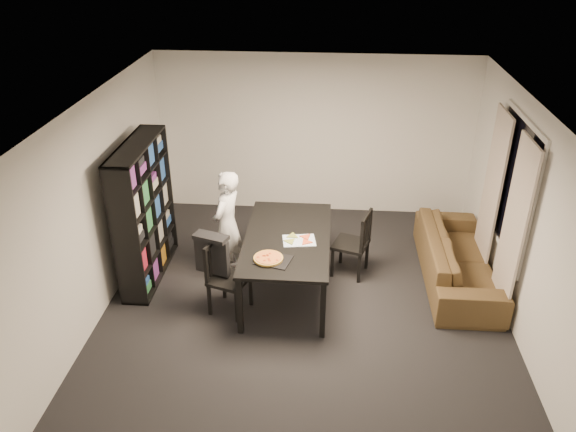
# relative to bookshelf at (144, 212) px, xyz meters

# --- Properties ---
(room) EXTENTS (5.01, 5.51, 2.61)m
(room) POSITION_rel_bookshelf_xyz_m (2.16, -0.60, 0.35)
(room) COLOR black
(room) RESTS_ON ground
(window_pane) EXTENTS (0.02, 1.40, 1.60)m
(window_pane) POSITION_rel_bookshelf_xyz_m (4.64, -0.00, 0.55)
(window_pane) COLOR black
(window_pane) RESTS_ON room
(window_frame) EXTENTS (0.03, 1.52, 1.72)m
(window_frame) POSITION_rel_bookshelf_xyz_m (4.64, -0.00, 0.55)
(window_frame) COLOR white
(window_frame) RESTS_ON room
(curtain_left) EXTENTS (0.03, 0.70, 2.25)m
(curtain_left) POSITION_rel_bookshelf_xyz_m (4.56, -0.52, 0.20)
(curtain_left) COLOR beige
(curtain_left) RESTS_ON room
(curtain_right) EXTENTS (0.03, 0.70, 2.25)m
(curtain_right) POSITION_rel_bookshelf_xyz_m (4.56, 0.52, 0.20)
(curtain_right) COLOR beige
(curtain_right) RESTS_ON room
(bookshelf) EXTENTS (0.35, 1.50, 1.90)m
(bookshelf) POSITION_rel_bookshelf_xyz_m (0.00, 0.00, 0.00)
(bookshelf) COLOR black
(bookshelf) RESTS_ON room
(dining_table) EXTENTS (1.07, 1.93, 0.81)m
(dining_table) POSITION_rel_bookshelf_xyz_m (1.91, -0.24, -0.22)
(dining_table) COLOR black
(dining_table) RESTS_ON room
(chair_left) EXTENTS (0.56, 0.56, 0.95)m
(chair_left) POSITION_rel_bookshelf_xyz_m (1.15, -0.70, -0.41)
(chair_left) COLOR black
(chair_left) RESTS_ON room
(chair_right) EXTENTS (0.56, 0.56, 0.95)m
(chair_right) POSITION_rel_bookshelf_xyz_m (2.82, 0.21, -0.41)
(chair_right) COLOR black
(chair_right) RESTS_ON room
(draped_jacket) EXTENTS (0.46, 0.31, 0.53)m
(draped_jacket) POSITION_rel_bookshelf_xyz_m (1.03, -0.66, -0.16)
(draped_jacket) COLOR black
(draped_jacket) RESTS_ON chair_left
(person) EXTENTS (0.51, 0.64, 1.52)m
(person) POSITION_rel_bookshelf_xyz_m (1.08, 0.10, -0.19)
(person) COLOR silver
(person) RESTS_ON room
(baking_tray) EXTENTS (0.47, 0.41, 0.01)m
(baking_tray) POSITION_rel_bookshelf_xyz_m (1.79, -0.80, -0.14)
(baking_tray) COLOR black
(baking_tray) RESTS_ON dining_table
(pepperoni_pizza) EXTENTS (0.35, 0.35, 0.03)m
(pepperoni_pizza) POSITION_rel_bookshelf_xyz_m (1.73, -0.80, -0.12)
(pepperoni_pizza) COLOR #A37D2F
(pepperoni_pizza) RESTS_ON dining_table
(kitchen_towel) EXTENTS (0.44, 0.36, 0.01)m
(kitchen_towel) POSITION_rel_bookshelf_xyz_m (2.06, -0.33, -0.14)
(kitchen_towel) COLOR white
(kitchen_towel) RESTS_ON dining_table
(pizza_slices) EXTENTS (0.39, 0.33, 0.01)m
(pizza_slices) POSITION_rel_bookshelf_xyz_m (2.05, -0.30, -0.13)
(pizza_slices) COLOR gold
(pizza_slices) RESTS_ON dining_table
(sofa) EXTENTS (0.87, 2.23, 0.65)m
(sofa) POSITION_rel_bookshelf_xyz_m (4.17, 0.19, -0.62)
(sofa) COLOR #46351C
(sofa) RESTS_ON room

